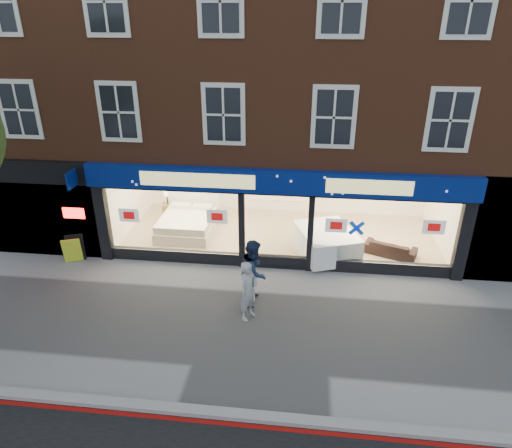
% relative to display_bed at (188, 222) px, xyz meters
% --- Properties ---
extents(ground, '(120.00, 120.00, 0.00)m').
position_rel_display_bed_xyz_m(ground, '(3.32, -5.07, -0.47)').
color(ground, gray).
rests_on(ground, ground).
extents(kerb_line, '(60.00, 0.10, 0.01)m').
position_rel_display_bed_xyz_m(kerb_line, '(3.32, -8.17, -0.46)').
color(kerb_line, '#8C0A07').
rests_on(kerb_line, ground).
extents(kerb_stone, '(60.00, 0.25, 0.12)m').
position_rel_display_bed_xyz_m(kerb_stone, '(3.32, -7.97, -0.41)').
color(kerb_stone, gray).
rests_on(kerb_stone, ground).
extents(showroom_floor, '(11.00, 4.50, 0.10)m').
position_rel_display_bed_xyz_m(showroom_floor, '(3.32, 0.18, -0.42)').
color(showroom_floor, tan).
rests_on(showroom_floor, ground).
extents(building, '(19.00, 8.26, 10.30)m').
position_rel_display_bed_xyz_m(building, '(3.30, 1.86, 6.20)').
color(building, brown).
rests_on(building, ground).
extents(display_bed, '(1.96, 2.33, 1.32)m').
position_rel_display_bed_xyz_m(display_bed, '(0.00, 0.00, 0.00)').
color(display_bed, beige).
rests_on(display_bed, showroom_floor).
extents(bedside_table, '(0.56, 0.56, 0.55)m').
position_rel_display_bed_xyz_m(bedside_table, '(-1.08, 1.18, -0.09)').
color(bedside_table, brown).
rests_on(bedside_table, showroom_floor).
extents(mattress_stack, '(2.28, 2.54, 0.83)m').
position_rel_display_bed_xyz_m(mattress_stack, '(4.92, -1.07, 0.05)').
color(mattress_stack, white).
rests_on(mattress_stack, showroom_floor).
extents(sofa, '(1.77, 1.21, 0.48)m').
position_rel_display_bed_xyz_m(sofa, '(7.02, -0.92, -0.13)').
color(sofa, black).
rests_on(sofa, showroom_floor).
extents(a_board, '(0.67, 0.56, 0.89)m').
position_rel_display_bed_xyz_m(a_board, '(-3.16, -2.37, -0.02)').
color(a_board, '#D7E929').
rests_on(a_board, ground).
extents(pedestrian_grey, '(0.65, 0.72, 1.66)m').
position_rel_display_bed_xyz_m(pedestrian_grey, '(2.82, -4.68, 0.36)').
color(pedestrian_grey, '#A1A2A8').
rests_on(pedestrian_grey, ground).
extents(pedestrian_blue, '(0.81, 0.99, 1.88)m').
position_rel_display_bed_xyz_m(pedestrian_blue, '(2.88, -3.89, 0.47)').
color(pedestrian_blue, '#192746').
rests_on(pedestrian_blue, ground).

